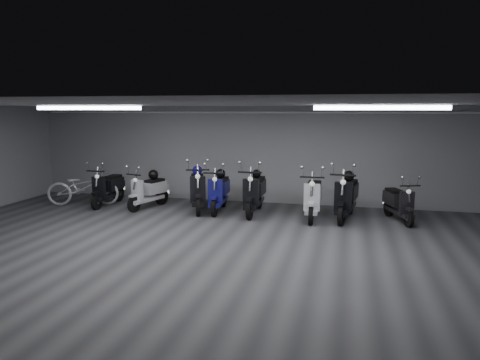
% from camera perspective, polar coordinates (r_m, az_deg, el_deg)
% --- Properties ---
extents(floor, '(14.00, 10.00, 0.01)m').
position_cam_1_polar(floor, '(8.46, -4.02, -9.71)').
color(floor, '#37373A').
rests_on(floor, ground).
extents(ceiling, '(14.00, 10.00, 0.01)m').
position_cam_1_polar(ceiling, '(8.01, -4.24, 9.69)').
color(ceiling, gray).
rests_on(ceiling, ground).
extents(back_wall, '(14.00, 0.01, 2.80)m').
position_cam_1_polar(back_wall, '(12.93, 2.64, 3.24)').
color(back_wall, gray).
rests_on(back_wall, ground).
extents(front_wall, '(14.00, 0.01, 2.80)m').
position_cam_1_polar(front_wall, '(3.82, -28.16, -12.21)').
color(front_wall, gray).
rests_on(front_wall, ground).
extents(fluor_strip_left, '(2.40, 0.18, 0.08)m').
position_cam_1_polar(fluor_strip_left, '(10.20, -18.89, 8.74)').
color(fluor_strip_left, white).
rests_on(fluor_strip_left, ceiling).
extents(fluor_strip_right, '(2.40, 0.18, 0.08)m').
position_cam_1_polar(fluor_strip_right, '(8.64, 17.49, 8.83)').
color(fluor_strip_right, white).
rests_on(fluor_strip_right, ceiling).
extents(conduit, '(13.60, 0.05, 0.05)m').
position_cam_1_polar(conduit, '(12.78, 2.61, 8.65)').
color(conduit, white).
rests_on(conduit, back_wall).
extents(scooter_1, '(0.60, 1.78, 1.32)m').
position_cam_1_polar(scooter_1, '(13.11, -16.64, -0.31)').
color(scooter_1, black).
rests_on(scooter_1, floor).
extents(scooter_2, '(1.02, 1.77, 1.25)m').
position_cam_1_polar(scooter_2, '(12.47, -11.71, -0.75)').
color(scooter_2, silver).
rests_on(scooter_2, floor).
extents(scooter_3, '(1.29, 2.09, 1.48)m').
position_cam_1_polar(scooter_3, '(12.00, -5.46, -0.43)').
color(scooter_3, black).
rests_on(scooter_3, floor).
extents(scooter_4, '(0.78, 1.91, 1.39)m').
position_cam_1_polar(scooter_4, '(11.86, -2.71, -0.74)').
color(scooter_4, navy).
rests_on(scooter_4, floor).
extents(scooter_5, '(0.70, 1.99, 1.47)m').
position_cam_1_polar(scooter_5, '(11.55, 1.88, -0.79)').
color(scooter_5, black).
rests_on(scooter_5, floor).
extents(scooter_6, '(0.65, 1.91, 1.41)m').
position_cam_1_polar(scooter_6, '(11.19, 9.39, -1.38)').
color(scooter_6, silver).
rests_on(scooter_6, floor).
extents(scooter_7, '(0.97, 2.08, 1.49)m').
position_cam_1_polar(scooter_7, '(11.28, 13.52, -1.23)').
color(scooter_7, black).
rests_on(scooter_7, floor).
extents(scooter_9, '(1.04, 1.71, 1.21)m').
position_cam_1_polar(scooter_9, '(11.44, 19.72, -2.09)').
color(scooter_9, black).
rests_on(scooter_9, floor).
extents(bicycle, '(2.08, 1.29, 1.27)m').
position_cam_1_polar(bicycle, '(13.38, -19.50, -0.38)').
color(bicycle, silver).
rests_on(bicycle, floor).
extents(helmet_0, '(0.27, 0.27, 0.27)m').
position_cam_1_polar(helmet_0, '(12.23, -5.50, 1.23)').
color(helmet_0, '#140B81').
rests_on(helmet_0, scooter_3).
extents(helmet_1, '(0.26, 0.26, 0.26)m').
position_cam_1_polar(helmet_1, '(12.06, -2.48, 0.84)').
color(helmet_1, black).
rests_on(helmet_1, scooter_4).
extents(helmet_2, '(0.28, 0.28, 0.28)m').
position_cam_1_polar(helmet_2, '(12.60, -11.04, 0.69)').
color(helmet_2, black).
rests_on(helmet_2, scooter_2).
extents(helmet_3, '(0.26, 0.26, 0.26)m').
position_cam_1_polar(helmet_3, '(11.51, 13.79, 0.52)').
color(helmet_3, black).
rests_on(helmet_3, scooter_7).
extents(helmet_4, '(0.23, 0.23, 0.23)m').
position_cam_1_polar(helmet_4, '(11.77, 2.14, 0.82)').
color(helmet_4, black).
rests_on(helmet_4, scooter_5).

